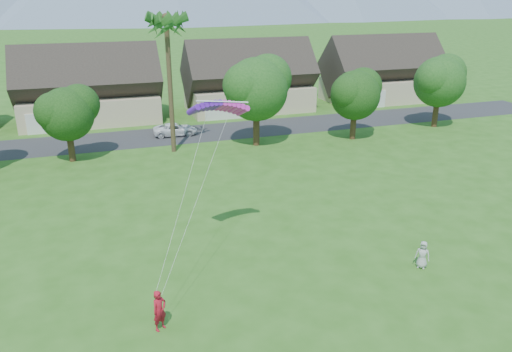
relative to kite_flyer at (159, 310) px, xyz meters
name	(u,v)px	position (x,y,z in m)	size (l,w,h in m)	color
ground	(327,331)	(6.98, -2.44, -0.97)	(500.00, 500.00, 0.00)	#2D6019
street	(184,134)	(6.98, 31.56, -0.96)	(90.00, 7.00, 0.01)	#2D2D30
kite_flyer	(159,310)	(0.00, 0.00, 0.00)	(0.71, 0.46, 1.94)	#AC1325
watcher	(423,255)	(14.24, 0.85, -0.19)	(0.76, 0.50, 1.56)	#B2B3AE
parked_car	(175,129)	(6.08, 31.56, -0.34)	(2.08, 4.52, 1.26)	white
houses_row	(173,87)	(7.47, 40.55, 2.47)	(72.75, 8.19, 8.86)	beige
tree_row	(181,100)	(5.84, 25.47, 3.92)	(62.27, 6.67, 8.45)	#47301C
fan_palm	(166,20)	(4.98, 26.06, 10.83)	(3.00, 3.00, 13.80)	#4C3D26
parafoil_kite	(218,105)	(4.40, 6.04, 7.60)	(3.39, 1.38, 0.50)	#5B17AF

